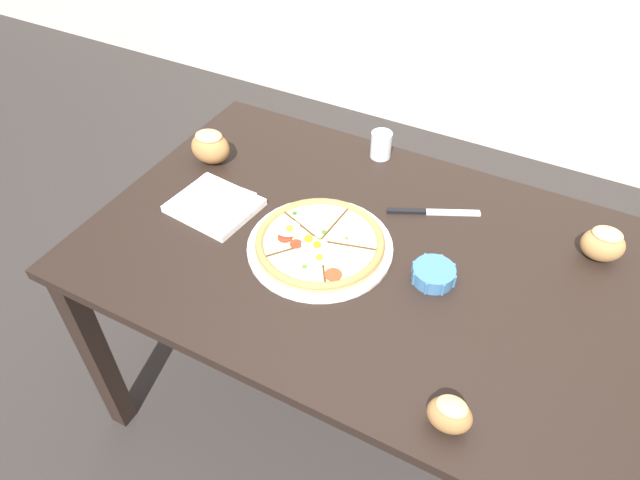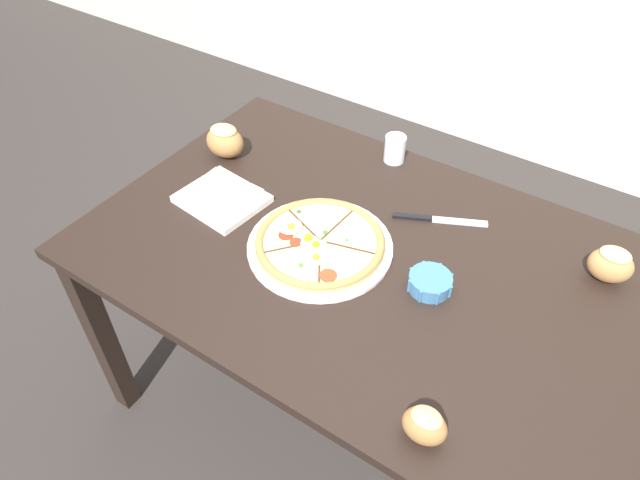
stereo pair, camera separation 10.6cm
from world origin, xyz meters
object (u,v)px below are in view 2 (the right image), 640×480
(bread_piece_near, at_px, (425,425))
(dining_table, at_px, (363,276))
(knife_main, at_px, (438,220))
(water_glass, at_px, (395,150))
(pizza, at_px, (320,243))
(ramekin_bowl, at_px, (430,282))
(napkin_folded, at_px, (222,197))
(bread_piece_far, at_px, (611,264))
(bread_piece_mid, at_px, (225,141))

(bread_piece_near, bearing_deg, dining_table, 132.86)
(knife_main, xyz_separation_m, water_glass, (-0.24, 0.18, 0.03))
(dining_table, xyz_separation_m, bread_piece_near, (0.35, -0.37, 0.13))
(dining_table, xyz_separation_m, pizza, (-0.11, -0.05, 0.11))
(ramekin_bowl, distance_m, napkin_folded, 0.63)
(dining_table, distance_m, pizza, 0.16)
(ramekin_bowl, relative_size, bread_piece_near, 1.21)
(dining_table, relative_size, knife_main, 6.01)
(napkin_folded, relative_size, knife_main, 1.01)
(pizza, height_order, bread_piece_far, bread_piece_far)
(pizza, relative_size, bread_piece_mid, 2.82)
(bread_piece_near, bearing_deg, napkin_folded, 157.50)
(bread_piece_near, xyz_separation_m, bread_piece_far, (0.19, 0.62, 0.01))
(dining_table, distance_m, water_glass, 0.44)
(bread_piece_near, bearing_deg, knife_main, 112.28)
(knife_main, distance_m, water_glass, 0.30)
(napkin_folded, xyz_separation_m, bread_piece_mid, (-0.14, 0.18, 0.04))
(dining_table, xyz_separation_m, water_glass, (-0.13, 0.40, 0.13))
(dining_table, height_order, bread_piece_far, bread_piece_far)
(napkin_folded, bearing_deg, bread_piece_mid, 127.19)
(ramekin_bowl, relative_size, napkin_folded, 0.46)
(bread_piece_far, bearing_deg, knife_main, -175.72)
(bread_piece_mid, height_order, bread_piece_far, bread_piece_mid)
(napkin_folded, relative_size, bread_piece_mid, 1.81)
(bread_piece_mid, bearing_deg, water_glass, 31.03)
(dining_table, relative_size, bread_piece_mid, 10.75)
(dining_table, distance_m, napkin_folded, 0.46)
(bread_piece_mid, xyz_separation_m, knife_main, (0.68, 0.09, -0.05))
(dining_table, relative_size, water_glass, 17.16)
(bread_piece_near, distance_m, bread_piece_mid, 1.05)
(knife_main, height_order, water_glass, water_glass)
(water_glass, bearing_deg, bread_piece_near, -58.26)
(pizza, relative_size, ramekin_bowl, 3.35)
(bread_piece_near, xyz_separation_m, water_glass, (-0.48, 0.77, -0.00))
(ramekin_bowl, xyz_separation_m, bread_piece_mid, (-0.77, 0.15, 0.04))
(dining_table, bearing_deg, ramekin_bowl, -5.75)
(ramekin_bowl, bearing_deg, napkin_folded, -177.39)
(pizza, distance_m, water_glass, 0.45)
(napkin_folded, distance_m, water_glass, 0.54)
(bread_piece_near, bearing_deg, pizza, 144.64)
(dining_table, relative_size, ramekin_bowl, 12.79)
(bread_piece_mid, height_order, knife_main, bread_piece_mid)
(bread_piece_near, xyz_separation_m, knife_main, (-0.24, 0.59, -0.04))
(bread_piece_near, bearing_deg, ramekin_bowl, 113.74)
(bread_piece_near, bearing_deg, water_glass, 121.74)
(knife_main, bearing_deg, bread_piece_far, -21.38)
(water_glass, bearing_deg, ramekin_bowl, -52.39)
(ramekin_bowl, relative_size, bread_piece_far, 0.98)
(pizza, relative_size, napkin_folded, 1.55)
(knife_main, bearing_deg, bread_piece_near, -93.37)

